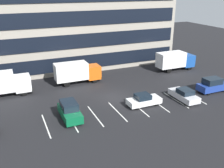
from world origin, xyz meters
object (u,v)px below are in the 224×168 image
object	(u,v)px
box_truck_orange	(77,72)
suv_navy	(213,85)
sedan_silver	(184,95)
suv_forest	(70,111)
box_truck_blue	(175,60)
box_truck_white	(2,83)
sedan_white	(144,100)

from	to	relation	value
box_truck_orange	suv_navy	world-z (taller)	box_truck_orange
sedan_silver	suv_forest	size ratio (longest dim) A/B	1.01
box_truck_blue	box_truck_white	bearing A→B (deg)	-179.25
sedan_silver	box_truck_blue	bearing A→B (deg)	59.11
sedan_silver	sedan_white	world-z (taller)	sedan_silver
box_truck_blue	box_truck_orange	bearing A→B (deg)	178.36
box_truck_orange	suv_forest	xyz separation A→B (m)	(-3.94, -10.63, -0.87)
suv_navy	box_truck_orange	bearing A→B (deg)	146.84
box_truck_blue	sedan_white	distance (m)	16.15
box_truck_white	sedan_white	bearing A→B (deg)	-32.18
box_truck_white	suv_navy	world-z (taller)	box_truck_white
box_truck_orange	sedan_white	world-z (taller)	box_truck_orange
box_truck_white	sedan_white	size ratio (longest dim) A/B	1.69
box_truck_orange	suv_forest	bearing A→B (deg)	-110.35
suv_navy	suv_forest	bearing A→B (deg)	179.44
box_truck_white	sedan_silver	xyz separation A→B (m)	(21.60, -10.77, -1.12)
suv_forest	sedan_white	bearing A→B (deg)	-1.88
box_truck_orange	sedan_silver	bearing A→B (deg)	-46.64
box_truck_white	sedan_silver	distance (m)	24.16
box_truck_white	box_truck_orange	world-z (taller)	box_truck_white
box_truck_blue	sedan_silver	bearing A→B (deg)	-120.89
box_truck_orange	box_truck_blue	bearing A→B (deg)	-1.64
box_truck_blue	suv_navy	distance (m)	10.42
box_truck_blue	sedan_silver	world-z (taller)	box_truck_blue
suv_forest	suv_navy	bearing A→B (deg)	-0.56
suv_navy	suv_forest	size ratio (longest dim) A/B	1.01
suv_navy	box_truck_white	bearing A→B (deg)	159.88
box_truck_white	suv_navy	xyz separation A→B (m)	(27.17, -9.95, -0.90)
suv_forest	sedan_white	distance (m)	9.34
box_truck_orange	sedan_white	size ratio (longest dim) A/B	1.66
sedan_white	box_truck_orange	bearing A→B (deg)	116.23
box_truck_white	sedan_silver	world-z (taller)	box_truck_white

